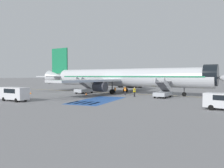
{
  "coord_description": "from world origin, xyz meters",
  "views": [
    {
      "loc": [
        15.62,
        -48.09,
        4.1
      ],
      "look_at": [
        -2.06,
        -3.35,
        2.26
      ],
      "focal_mm": 35.0,
      "sensor_mm": 36.0,
      "label": 1
    }
  ],
  "objects_px": {
    "service_van_0": "(14,93)",
    "ground_crew_2": "(115,90)",
    "boarding_stairs_forward": "(163,92)",
    "fuel_tanker": "(129,82)",
    "ground_crew_1": "(134,91)",
    "traffic_cone_1": "(31,93)",
    "airliner": "(123,77)",
    "boarding_stairs_aft": "(84,89)",
    "traffic_cone_0": "(86,94)",
    "ground_crew_0": "(125,90)"
  },
  "relations": [
    {
      "from": "service_van_0",
      "to": "ground_crew_2",
      "type": "height_order",
      "value": "service_van_0"
    },
    {
      "from": "boarding_stairs_forward",
      "to": "ground_crew_2",
      "type": "bearing_deg",
      "value": 172.35
    },
    {
      "from": "boarding_stairs_forward",
      "to": "fuel_tanker",
      "type": "distance_m",
      "value": 34.12
    },
    {
      "from": "fuel_tanker",
      "to": "ground_crew_1",
      "type": "distance_m",
      "value": 32.48
    },
    {
      "from": "ground_crew_1",
      "to": "traffic_cone_1",
      "type": "bearing_deg",
      "value": 128.46
    },
    {
      "from": "ground_crew_2",
      "to": "airliner",
      "type": "bearing_deg",
      "value": 117.06
    },
    {
      "from": "ground_crew_1",
      "to": "boarding_stairs_forward",
      "type": "bearing_deg",
      "value": -51.26
    },
    {
      "from": "fuel_tanker",
      "to": "service_van_0",
      "type": "relative_size",
      "value": 1.85
    },
    {
      "from": "ground_crew_2",
      "to": "traffic_cone_1",
      "type": "distance_m",
      "value": 19.0
    },
    {
      "from": "fuel_tanker",
      "to": "traffic_cone_1",
      "type": "xyz_separation_m",
      "value": [
        -13.05,
        -32.9,
        -1.59
      ]
    },
    {
      "from": "fuel_tanker",
      "to": "traffic_cone_1",
      "type": "bearing_deg",
      "value": -19.29
    },
    {
      "from": "airliner",
      "to": "fuel_tanker",
      "type": "bearing_deg",
      "value": -156.26
    },
    {
      "from": "airliner",
      "to": "ground_crew_1",
      "type": "xyz_separation_m",
      "value": [
        4.63,
        -6.92,
        -2.61
      ]
    },
    {
      "from": "boarding_stairs_aft",
      "to": "traffic_cone_1",
      "type": "xyz_separation_m",
      "value": [
        -10.42,
        -5.94,
        -0.75
      ]
    },
    {
      "from": "ground_crew_1",
      "to": "traffic_cone_1",
      "type": "distance_m",
      "value": 23.61
    },
    {
      "from": "boarding_stairs_aft",
      "to": "ground_crew_1",
      "type": "relative_size",
      "value": 2.95
    },
    {
      "from": "boarding_stairs_aft",
      "to": "traffic_cone_1",
      "type": "relative_size",
      "value": 11.98
    },
    {
      "from": "ground_crew_1",
      "to": "traffic_cone_0",
      "type": "bearing_deg",
      "value": 119.39
    },
    {
      "from": "ground_crew_2",
      "to": "boarding_stairs_forward",
      "type": "bearing_deg",
      "value": 26.58
    },
    {
      "from": "boarding_stairs_forward",
      "to": "service_van_0",
      "type": "xyz_separation_m",
      "value": [
        -21.34,
        -14.65,
        0.36
      ]
    },
    {
      "from": "boarding_stairs_aft",
      "to": "ground_crew_1",
      "type": "height_order",
      "value": "boarding_stairs_aft"
    },
    {
      "from": "airliner",
      "to": "boarding_stairs_forward",
      "type": "relative_size",
      "value": 8.73
    },
    {
      "from": "ground_crew_2",
      "to": "traffic_cone_0",
      "type": "height_order",
      "value": "ground_crew_2"
    },
    {
      "from": "airliner",
      "to": "boarding_stairs_forward",
      "type": "distance_m",
      "value": 12.17
    },
    {
      "from": "boarding_stairs_aft",
      "to": "fuel_tanker",
      "type": "relative_size",
      "value": 0.55
    },
    {
      "from": "boarding_stairs_forward",
      "to": "ground_crew_1",
      "type": "xyz_separation_m",
      "value": [
        -5.36,
        -0.52,
        0.11
      ]
    },
    {
      "from": "boarding_stairs_forward",
      "to": "boarding_stairs_aft",
      "type": "distance_m",
      "value": 18.72
    },
    {
      "from": "airliner",
      "to": "boarding_stairs_forward",
      "type": "height_order",
      "value": "airliner"
    },
    {
      "from": "fuel_tanker",
      "to": "airliner",
      "type": "bearing_deg",
      "value": 16.08
    },
    {
      "from": "boarding_stairs_aft",
      "to": "ground_crew_0",
      "type": "relative_size",
      "value": 3.02
    },
    {
      "from": "fuel_tanker",
      "to": "ground_crew_0",
      "type": "bearing_deg",
      "value": 17.58
    },
    {
      "from": "ground_crew_1",
      "to": "ground_crew_2",
      "type": "height_order",
      "value": "ground_crew_1"
    },
    {
      "from": "boarding_stairs_forward",
      "to": "ground_crew_1",
      "type": "height_order",
      "value": "boarding_stairs_forward"
    },
    {
      "from": "service_van_0",
      "to": "ground_crew_0",
      "type": "relative_size",
      "value": 2.97
    },
    {
      "from": "traffic_cone_1",
      "to": "airliner",
      "type": "bearing_deg",
      "value": 25.71
    },
    {
      "from": "service_van_0",
      "to": "ground_crew_1",
      "type": "height_order",
      "value": "service_van_0"
    },
    {
      "from": "service_van_0",
      "to": "traffic_cone_1",
      "type": "xyz_separation_m",
      "value": [
        -7.51,
        11.96,
        -1.1
      ]
    },
    {
      "from": "service_van_0",
      "to": "ground_crew_2",
      "type": "relative_size",
      "value": 3.21
    },
    {
      "from": "ground_crew_1",
      "to": "fuel_tanker",
      "type": "bearing_deg",
      "value": 51.97
    },
    {
      "from": "airliner",
      "to": "ground_crew_2",
      "type": "relative_size",
      "value": 28.51
    },
    {
      "from": "service_van_0",
      "to": "ground_crew_2",
      "type": "bearing_deg",
      "value": -20.65
    },
    {
      "from": "ground_crew_0",
      "to": "ground_crew_2",
      "type": "relative_size",
      "value": 1.08
    },
    {
      "from": "airliner",
      "to": "ground_crew_0",
      "type": "distance_m",
      "value": 5.25
    },
    {
      "from": "ground_crew_0",
      "to": "ground_crew_2",
      "type": "height_order",
      "value": "ground_crew_0"
    },
    {
      "from": "fuel_tanker",
      "to": "ground_crew_1",
      "type": "relative_size",
      "value": 5.36
    },
    {
      "from": "boarding_stairs_forward",
      "to": "boarding_stairs_aft",
      "type": "bearing_deg",
      "value": -180.0
    },
    {
      "from": "boarding_stairs_aft",
      "to": "service_van_0",
      "type": "xyz_separation_m",
      "value": [
        -2.91,
        -17.9,
        0.36
      ]
    },
    {
      "from": "boarding_stairs_aft",
      "to": "traffic_cone_0",
      "type": "bearing_deg",
      "value": -45.29
    },
    {
      "from": "airliner",
      "to": "fuel_tanker",
      "type": "distance_m",
      "value": 24.59
    },
    {
      "from": "traffic_cone_1",
      "to": "ground_crew_0",
      "type": "bearing_deg",
      "value": 13.39
    }
  ]
}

